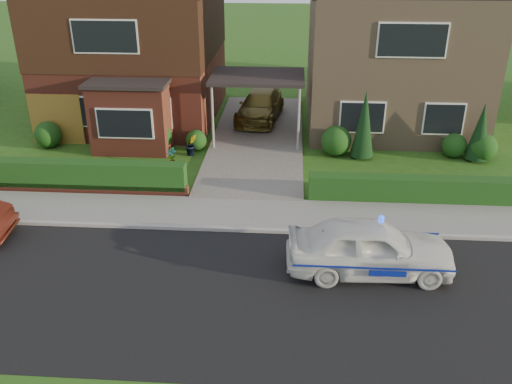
{
  "coord_description": "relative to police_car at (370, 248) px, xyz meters",
  "views": [
    {
      "loc": [
        1.4,
        -10.82,
        8.02
      ],
      "look_at": [
        0.44,
        3.5,
        1.11
      ],
      "focal_mm": 38.0,
      "sensor_mm": 36.0,
      "label": 1
    }
  ],
  "objects": [
    {
      "name": "potted_plant_c",
      "position": [
        -9.83,
        7.69,
        -0.33
      ],
      "size": [
        0.46,
        0.46,
        0.8
      ],
      "primitive_type": "imported",
      "rotation": [
        0.0,
        0.0,
        1.6
      ],
      "color": "gray",
      "rests_on": "ground"
    },
    {
      "name": "shrub_right_mid",
      "position": [
        4.29,
        8.3,
        -0.25
      ],
      "size": [
        0.96,
        0.96,
        0.96
      ],
      "primitive_type": "sphere",
      "color": "black",
      "rests_on": "ground"
    },
    {
      "name": "carport_link",
      "position": [
        -3.51,
        9.75,
        1.93
      ],
      "size": [
        3.8,
        3.0,
        2.77
      ],
      "color": "black",
      "rests_on": "ground"
    },
    {
      "name": "potted_plant_a",
      "position": [
        -6.56,
        6.68,
        -0.38
      ],
      "size": [
        0.43,
        0.36,
        0.69
      ],
      "primitive_type": "imported",
      "rotation": [
        0.0,
        0.0,
        -0.35
      ],
      "color": "gray",
      "rests_on": "ground"
    },
    {
      "name": "shrub_left_mid",
      "position": [
        -7.51,
        8.1,
        -0.07
      ],
      "size": [
        1.32,
        1.32,
        1.32
      ],
      "primitive_type": "sphere",
      "color": "black",
      "rests_on": "ground"
    },
    {
      "name": "driveway_car",
      "position": [
        -3.55,
        12.22,
        0.02
      ],
      "size": [
        2.33,
        4.54,
        1.26
      ],
      "primitive_type": "imported",
      "rotation": [
        0.0,
        0.0,
        -0.13
      ],
      "color": "brown",
      "rests_on": "driveway"
    },
    {
      "name": "house_left",
      "position": [
        -9.3,
        12.7,
        3.08
      ],
      "size": [
        7.5,
        9.53,
        7.25
      ],
      "color": "brown",
      "rests_on": "ground"
    },
    {
      "name": "shrub_left_far",
      "position": [
        -12.01,
        8.3,
        -0.19
      ],
      "size": [
        1.08,
        1.08,
        1.08
      ],
      "primitive_type": "sphere",
      "color": "black",
      "rests_on": "ground"
    },
    {
      "name": "shrub_right_near",
      "position": [
        -0.31,
        8.2,
        -0.13
      ],
      "size": [
        1.2,
        1.2,
        1.2
      ],
      "primitive_type": "sphere",
      "color": "black",
      "rests_on": "ground"
    },
    {
      "name": "sidewalk",
      "position": [
        -3.51,
        2.9,
        -0.68
      ],
      "size": [
        60.0,
        2.0,
        0.1
      ],
      "primitive_type": "cube",
      "color": "slate",
      "rests_on": "ground"
    },
    {
      "name": "potted_plant_b",
      "position": [
        -6.01,
        7.8,
        -0.3
      ],
      "size": [
        0.6,
        0.57,
        0.85
      ],
      "primitive_type": "imported",
      "rotation": [
        0.0,
        0.0,
        0.58
      ],
      "color": "gray",
      "rests_on": "ground"
    },
    {
      "name": "road",
      "position": [
        -3.51,
        -1.2,
        -0.73
      ],
      "size": [
        60.0,
        6.0,
        0.02
      ],
      "primitive_type": "cube",
      "color": "black",
      "rests_on": "ground"
    },
    {
      "name": "police_car",
      "position": [
        0.0,
        0.0,
        0.0
      ],
      "size": [
        3.92,
        4.31,
        1.62
      ],
      "rotation": [
        0.0,
        0.0,
        1.6
      ],
      "color": "silver",
      "rests_on": "ground"
    },
    {
      "name": "hedge_right",
      "position": [
        2.29,
        4.15,
        -0.73
      ],
      "size": [
        7.5,
        0.55,
        0.8
      ],
      "primitive_type": "cube",
      "color": "black",
      "rests_on": "ground"
    },
    {
      "name": "conifer_b",
      "position": [
        5.09,
        8.0,
        0.37
      ],
      "size": [
        0.9,
        0.9,
        2.2
      ],
      "primitive_type": "cone",
      "color": "black",
      "rests_on": "ground"
    },
    {
      "name": "garage_door",
      "position": [
        -11.76,
        8.76,
        0.32
      ],
      "size": [
        2.2,
        0.1,
        2.1
      ],
      "primitive_type": "cube",
      "color": "brown",
      "rests_on": "ground"
    },
    {
      "name": "ground",
      "position": [
        -3.51,
        -1.2,
        -0.73
      ],
      "size": [
        120.0,
        120.0,
        0.0
      ],
      "primitive_type": "plane",
      "color": "#274C14",
      "rests_on": "ground"
    },
    {
      "name": "hedge_left",
      "position": [
        -9.31,
        4.25,
        -0.73
      ],
      "size": [
        7.5,
        0.55,
        0.9
      ],
      "primitive_type": "cube",
      "color": "black",
      "rests_on": "ground"
    },
    {
      "name": "conifer_a",
      "position": [
        0.69,
        8.0,
        0.57
      ],
      "size": [
        0.9,
        0.9,
        2.6
      ],
      "primitive_type": "cone",
      "color": "black",
      "rests_on": "ground"
    },
    {
      "name": "dwarf_wall",
      "position": [
        -9.31,
        4.1,
        -0.55
      ],
      "size": [
        7.7,
        0.25,
        0.36
      ],
      "primitive_type": "cube",
      "color": "brown",
      "rests_on": "ground"
    },
    {
      "name": "driveway",
      "position": [
        -3.51,
        9.8,
        -0.67
      ],
      "size": [
        3.8,
        12.0,
        0.12
      ],
      "primitive_type": "cube",
      "color": "#666059",
      "rests_on": "ground"
    },
    {
      "name": "shrub_left_near",
      "position": [
        -5.91,
        8.4,
        -0.31
      ],
      "size": [
        0.84,
        0.84,
        0.84
      ],
      "primitive_type": "sphere",
      "color": "black",
      "rests_on": "ground"
    },
    {
      "name": "house_right",
      "position": [
        2.29,
        12.79,
        2.94
      ],
      "size": [
        7.5,
        8.06,
        7.25
      ],
      "color": "#927559",
      "rests_on": "ground"
    },
    {
      "name": "kerb",
      "position": [
        -3.51,
        1.85,
        -0.67
      ],
      "size": [
        60.0,
        0.16,
        0.12
      ],
      "primitive_type": "cube",
      "color": "#9E9993",
      "rests_on": "ground"
    },
    {
      "name": "shrub_right_far",
      "position": [
        5.29,
        8.0,
        -0.19
      ],
      "size": [
        1.08,
        1.08,
        1.08
      ],
      "primitive_type": "sphere",
      "color": "black",
      "rests_on": "ground"
    }
  ]
}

